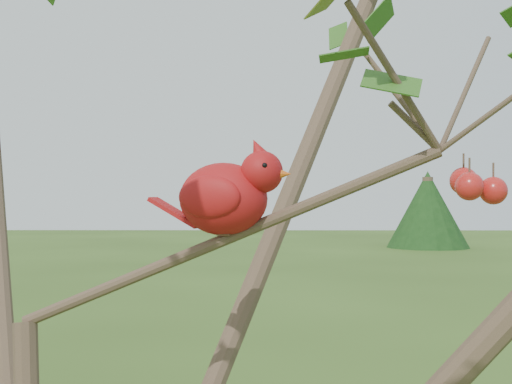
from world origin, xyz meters
The scene contains 3 objects.
crabapple_tree centered at (0.03, -0.02, 2.12)m, with size 2.35×2.05×2.95m.
cardinal centered at (0.25, 0.07, 2.14)m, with size 0.21×0.14×0.15m.
distant_trees centered at (-4.60, 21.91, 1.47)m, with size 39.27×13.58×3.28m.
Camera 1 is at (0.30, -0.95, 2.14)m, focal length 50.00 mm.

